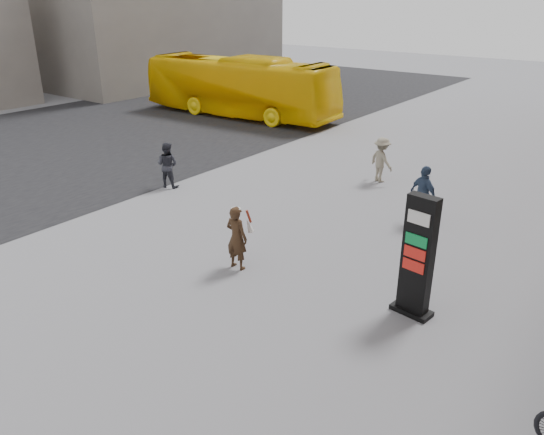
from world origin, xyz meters
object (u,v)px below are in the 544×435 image
Objects in this scene: pedestrian_c at (423,195)px; pedestrian_b at (381,160)px; bus at (239,87)px; info_pylon at (418,257)px; pedestrian_a at (167,165)px; woman at (237,237)px.

pedestrian_b is at bearing -19.47° from pedestrian_c.
info_pylon is at bearing -131.96° from bus.
pedestrian_b is (-4.34, 7.16, -0.51)m from info_pylon.
bus is at bearing -4.35° from pedestrian_c.
bus is 7.09× the size of pedestrian_b.
info_pylon reaches higher than pedestrian_a.
pedestrian_a is 0.99× the size of pedestrian_b.
pedestrian_a is at bearing -154.45° from bus.
bus is 6.49× the size of pedestrian_c.
pedestrian_a is (5.51, -10.15, -0.78)m from bus.
pedestrian_c is (2.43, 5.22, 0.04)m from woman.
pedestrian_a is 0.90× the size of pedestrian_c.
pedestrian_a is 8.42m from pedestrian_c.
bus reaches higher than woman.
info_pylon is 1.67× the size of pedestrian_a.
bus is 11.57m from pedestrian_a.
woman is (-4.15, -0.70, -0.48)m from info_pylon.
info_pylon is at bearing -172.39° from woman.
bus is 12.23m from pedestrian_b.
pedestrian_b is at bearing -118.51° from bus.
woman is 5.76m from pedestrian_c.
info_pylon is 0.23× the size of bus.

